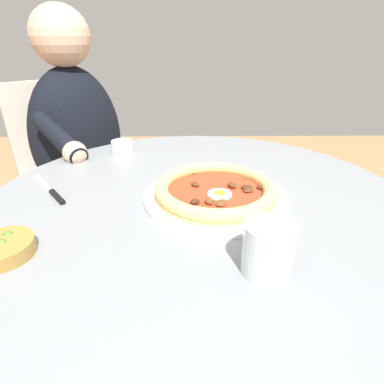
{
  "coord_description": "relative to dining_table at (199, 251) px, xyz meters",
  "views": [
    {
      "loc": [
        -0.03,
        -0.62,
        1.07
      ],
      "look_at": [
        -0.02,
        -0.01,
        0.77
      ],
      "focal_mm": 28.99,
      "sensor_mm": 36.0,
      "label": 1
    }
  ],
  "objects": [
    {
      "name": "ramekin_capers",
      "position": [
        -0.23,
        0.3,
        0.17
      ],
      "size": [
        0.06,
        0.06,
        0.04
      ],
      "color": "white",
      "rests_on": "dining_table"
    },
    {
      "name": "water_glass",
      "position": [
        0.09,
        -0.24,
        0.19
      ],
      "size": [
        0.08,
        0.08,
        0.08
      ],
      "color": "silver",
      "rests_on": "dining_table"
    },
    {
      "name": "steak_knife",
      "position": [
        -0.34,
        0.02,
        0.15
      ],
      "size": [
        0.13,
        0.16,
        0.01
      ],
      "color": "silver",
      "rests_on": "dining_table"
    },
    {
      "name": "dining_table",
      "position": [
        0.0,
        0.0,
        0.0
      ],
      "size": [
        0.96,
        0.96,
        0.75
      ],
      "color": "gray",
      "rests_on": "ground"
    },
    {
      "name": "pizza_on_plate",
      "position": [
        0.03,
        -0.01,
        0.17
      ],
      "size": [
        0.32,
        0.32,
        0.04
      ],
      "color": "white",
      "rests_on": "dining_table"
    },
    {
      "name": "olive_pan",
      "position": [
        -0.33,
        -0.2,
        0.16
      ],
      "size": [
        0.11,
        0.1,
        0.05
      ],
      "color": "olive",
      "rests_on": "dining_table"
    },
    {
      "name": "cafe_chair_diner",
      "position": [
        -0.55,
        0.68,
        -0.06
      ],
      "size": [
        0.61,
        0.61,
        0.91
      ],
      "color": "beige",
      "rests_on": "ground"
    },
    {
      "name": "diner_person",
      "position": [
        -0.45,
        0.56,
        -0.08
      ],
      "size": [
        0.44,
        0.58,
        1.17
      ],
      "color": "#282833",
      "rests_on": "ground"
    }
  ]
}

